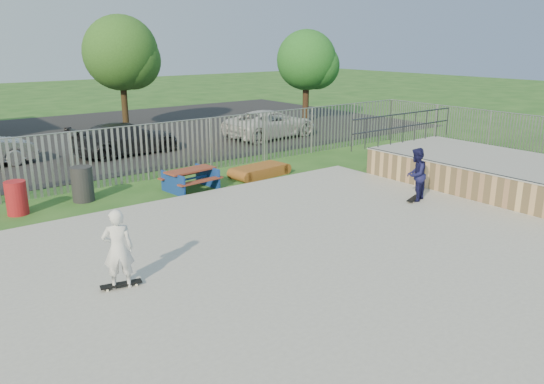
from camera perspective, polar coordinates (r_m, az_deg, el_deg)
ground at (r=11.74m, az=1.17°, el=-8.34°), size 120.00×120.00×0.00m
concrete_slab at (r=11.71m, az=1.17°, el=-8.01°), size 15.00×12.00×0.15m
quarter_pipe at (r=19.19m, az=21.89°, el=1.97°), size 5.50×7.05×2.19m
fence at (r=15.53m, az=-6.48°, el=1.60°), size 26.04×16.02×2.00m
picnic_table at (r=17.88m, az=-8.74°, el=1.34°), size 1.84×1.58×0.71m
funbox at (r=19.52m, az=-1.32°, el=2.27°), size 2.05×1.18×0.39m
trash_bin_red at (r=16.84m, az=-25.78°, el=-0.58°), size 0.59×0.59×0.98m
trash_bin_grey at (r=17.44m, az=-19.72°, el=0.82°), size 0.66×0.66×1.10m
parking_lot at (r=28.57m, az=-23.39°, el=5.00°), size 40.00×18.00×0.02m
car_dark at (r=24.05m, az=-15.42°, el=5.58°), size 4.85×2.24×1.37m
car_white at (r=27.21m, az=-0.15°, el=7.34°), size 5.21×2.74×1.40m
tree_mid at (r=30.49m, az=-15.96°, el=14.17°), size 4.00×4.00×6.17m
tree_right at (r=32.45m, az=3.72°, el=13.96°), size 3.54×3.54×5.46m
skateboard_a at (r=16.66m, az=15.02°, el=-0.75°), size 0.82×0.45×0.08m
skateboard_b at (r=11.02m, az=-15.91°, el=-9.63°), size 0.82×0.36×0.08m
skater_navy at (r=16.46m, az=15.21°, el=1.82°), size 0.94×0.84×1.62m
skater_white at (r=10.72m, az=-16.22°, el=-5.91°), size 0.69×0.58×1.62m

